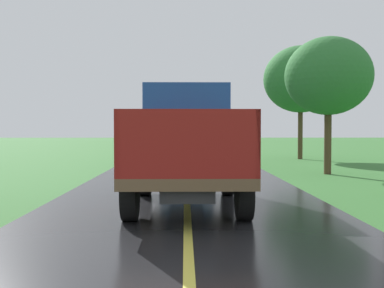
% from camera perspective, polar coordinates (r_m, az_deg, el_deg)
% --- Properties ---
extents(banana_truck_near, '(2.38, 5.82, 2.80)m').
position_cam_1_polar(banana_truck_near, '(11.18, -0.56, 0.27)').
color(banana_truck_near, '#2D2D30').
rests_on(banana_truck_near, road_surface).
extents(banana_truck_far, '(2.38, 5.81, 2.80)m').
position_cam_1_polar(banana_truck_far, '(24.00, -0.61, 1.05)').
color(banana_truck_far, '#2D2D30').
rests_on(banana_truck_far, road_surface).
extents(roadside_tree_mid_right, '(4.36, 4.36, 6.68)m').
position_cam_1_polar(roadside_tree_mid_right, '(28.94, 12.89, 7.56)').
color(roadside_tree_mid_right, '#4C3823').
rests_on(roadside_tree_mid_right, ground).
extents(roadside_tree_far_left, '(3.38, 3.38, 5.37)m').
position_cam_1_polar(roadside_tree_far_left, '(19.47, 16.03, 7.80)').
color(roadside_tree_far_left, '#4C3823').
rests_on(roadside_tree_far_left, ground).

